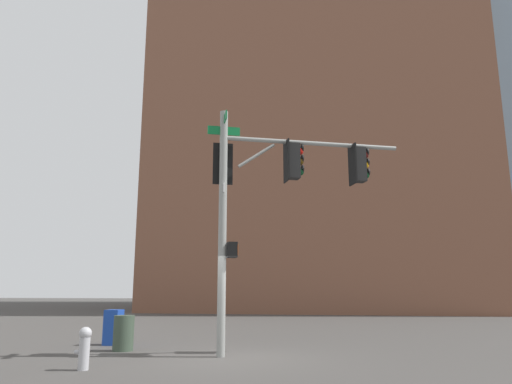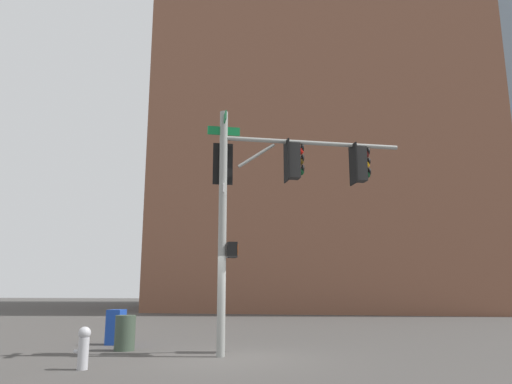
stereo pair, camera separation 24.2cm
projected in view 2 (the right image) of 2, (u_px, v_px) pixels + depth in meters
ground_plane at (230, 359)px, 11.65m from camera, size 200.00×200.00×0.00m
signal_pole_assembly at (269, 184)px, 13.16m from camera, size 5.13×2.49×6.47m
fire_hydrant at (84, 346)px, 10.10m from camera, size 0.34×0.26×0.87m
litter_bin at (125, 333)px, 13.31m from camera, size 0.56×0.56×0.95m
newspaper_box at (116, 327)px, 14.86m from camera, size 0.49×0.60×1.05m
building_brick_nearside at (322, 54)px, 48.22m from camera, size 27.32×20.19×49.97m
building_brick_midblock at (234, 131)px, 67.91m from camera, size 17.15×14.45×47.82m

